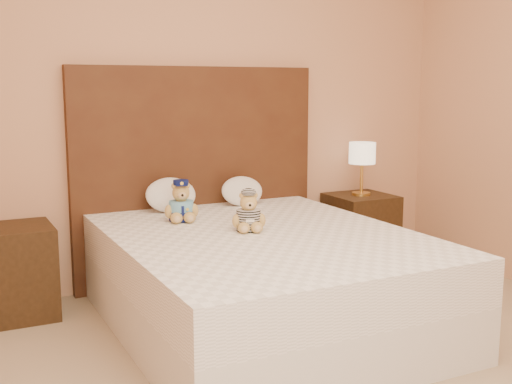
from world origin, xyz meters
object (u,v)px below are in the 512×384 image
at_px(pillow_right, 242,190).
at_px(pillow_left, 171,193).
at_px(lamp, 362,156).
at_px(teddy_police, 181,201).
at_px(bed, 263,280).
at_px(nightstand_left, 15,272).
at_px(teddy_prisoner, 249,211).
at_px(nightstand_right, 360,230).

bearing_deg(pillow_right, pillow_left, 180.00).
relative_size(lamp, pillow_right, 1.31).
distance_m(lamp, teddy_police, 1.58).
relative_size(bed, nightstand_left, 3.64).
relative_size(teddy_police, pillow_left, 0.73).
height_order(nightstand_left, pillow_right, pillow_right).
relative_size(teddy_police, teddy_prisoner, 1.10).
xyz_separation_m(nightstand_right, teddy_police, (-1.55, -0.29, 0.40)).
bearing_deg(teddy_prisoner, nightstand_right, 46.52).
bearing_deg(nightstand_right, nightstand_left, 180.00).
relative_size(pillow_left, pillow_right, 1.12).
relative_size(nightstand_left, pillow_right, 1.79).
distance_m(nightstand_left, pillow_right, 1.56).
xyz_separation_m(nightstand_right, pillow_left, (-1.50, 0.03, 0.40)).
height_order(lamp, teddy_police, lamp).
bearing_deg(nightstand_right, teddy_police, -169.48).
relative_size(nightstand_left, lamp, 1.38).
bearing_deg(nightstand_right, lamp, 180.00).
height_order(bed, nightstand_left, same).
xyz_separation_m(nightstand_left, nightstand_right, (2.50, 0.00, 0.00)).
height_order(nightstand_left, teddy_police, teddy_police).
distance_m(lamp, teddy_prisoner, 1.49).
xyz_separation_m(lamp, pillow_right, (-0.99, 0.03, -0.19)).
relative_size(bed, lamp, 5.00).
bearing_deg(pillow_left, lamp, -1.14).
bearing_deg(bed, pillow_left, 107.07).
distance_m(bed, pillow_right, 0.95).
relative_size(nightstand_left, teddy_police, 2.19).
height_order(lamp, pillow_right, lamp).
distance_m(nightstand_right, teddy_prisoner, 1.53).
bearing_deg(pillow_right, nightstand_left, -178.86).
distance_m(nightstand_left, teddy_police, 1.07).
bearing_deg(nightstand_left, lamp, 0.00).
xyz_separation_m(bed, teddy_police, (-0.30, 0.51, 0.40)).
bearing_deg(teddy_prisoner, pillow_left, 123.57).
xyz_separation_m(nightstand_right, teddy_prisoner, (-1.29, -0.71, 0.39)).
bearing_deg(nightstand_left, pillow_right, 1.14).
xyz_separation_m(lamp, pillow_left, (-1.50, 0.03, -0.18)).
height_order(bed, teddy_police, teddy_police).
bearing_deg(bed, nightstand_right, 32.62).
relative_size(nightstand_left, teddy_prisoner, 2.42).
height_order(bed, lamp, lamp).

